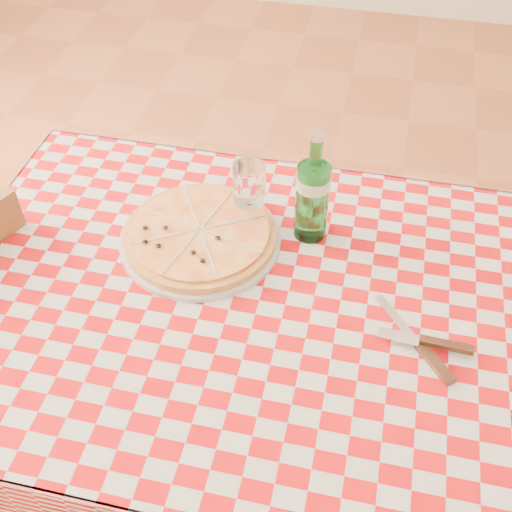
{
  "coord_description": "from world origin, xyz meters",
  "views": [
    {
      "loc": [
        0.17,
        -0.8,
        1.72
      ],
      "look_at": [
        -0.02,
        0.06,
        0.82
      ],
      "focal_mm": 45.0,
      "sensor_mm": 36.0,
      "label": 1
    }
  ],
  "objects_px": {
    "wine_glass": "(249,199)",
    "dining_table": "(259,331)",
    "water_bottle": "(313,187)",
    "pizza_plate": "(200,234)"
  },
  "relations": [
    {
      "from": "wine_glass",
      "to": "dining_table",
      "type": "bearing_deg",
      "value": -71.7
    },
    {
      "from": "water_bottle",
      "to": "wine_glass",
      "type": "xyz_separation_m",
      "value": [
        -0.13,
        -0.02,
        -0.04
      ]
    },
    {
      "from": "dining_table",
      "to": "pizza_plate",
      "type": "relative_size",
      "value": 3.48
    },
    {
      "from": "pizza_plate",
      "to": "dining_table",
      "type": "bearing_deg",
      "value": -40.2
    },
    {
      "from": "pizza_plate",
      "to": "wine_glass",
      "type": "xyz_separation_m",
      "value": [
        0.09,
        0.06,
        0.06
      ]
    },
    {
      "from": "dining_table",
      "to": "pizza_plate",
      "type": "height_order",
      "value": "pizza_plate"
    },
    {
      "from": "water_bottle",
      "to": "wine_glass",
      "type": "distance_m",
      "value": 0.14
    },
    {
      "from": "dining_table",
      "to": "water_bottle",
      "type": "height_order",
      "value": "water_bottle"
    },
    {
      "from": "wine_glass",
      "to": "water_bottle",
      "type": "bearing_deg",
      "value": 7.4
    },
    {
      "from": "dining_table",
      "to": "water_bottle",
      "type": "relative_size",
      "value": 4.63
    }
  ]
}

